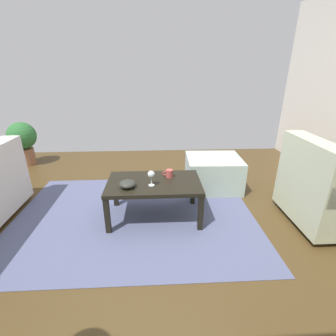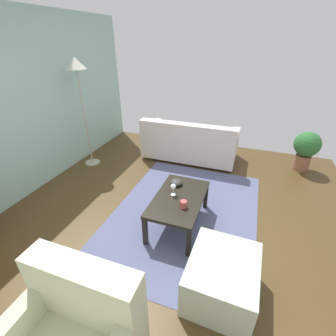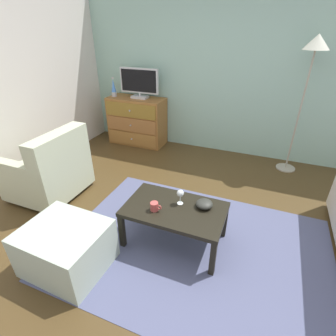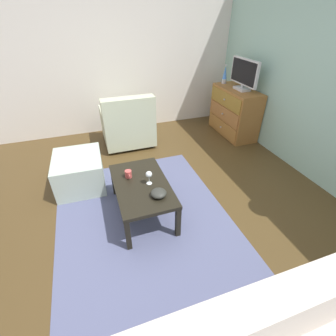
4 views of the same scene
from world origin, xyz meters
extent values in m
cube|color=#49361B|center=(0.00, 0.00, -0.03)|extent=(5.57, 5.02, 0.05)
cube|color=#95BCAD|center=(0.00, 2.27, 1.27)|extent=(5.57, 0.12, 2.53)
cube|color=#525779|center=(0.20, -0.20, 0.00)|extent=(2.60, 1.90, 0.01)
cube|color=black|center=(-0.47, 0.09, 0.19)|extent=(0.05, 0.05, 0.38)
cube|color=black|center=(0.44, 0.09, 0.19)|extent=(0.05, 0.05, 0.38)
cube|color=black|center=(-0.47, -0.43, 0.19)|extent=(0.05, 0.05, 0.38)
cube|color=black|center=(0.44, -0.43, 0.19)|extent=(0.05, 0.05, 0.38)
cube|color=black|center=(-0.02, -0.17, 0.40)|extent=(0.97, 0.58, 0.04)
cylinder|color=silver|center=(0.01, -0.09, 0.42)|extent=(0.06, 0.06, 0.00)
cylinder|color=silver|center=(0.01, -0.09, 0.47)|extent=(0.01, 0.01, 0.09)
sphere|color=silver|center=(0.01, -0.09, 0.54)|extent=(0.07, 0.07, 0.07)
cylinder|color=#BB4A46|center=(-0.18, -0.28, 0.46)|extent=(0.08, 0.08, 0.09)
torus|color=#BB4A46|center=(-0.13, -0.28, 0.47)|extent=(0.05, 0.01, 0.05)
ellipsoid|color=#2D2E29|center=(0.24, -0.06, 0.46)|extent=(0.16, 0.16, 0.07)
cylinder|color=#332319|center=(2.28, -0.61, 0.03)|extent=(0.05, 0.05, 0.05)
cylinder|color=#332319|center=(2.28, 1.01, 0.03)|extent=(0.05, 0.05, 0.05)
cylinder|color=#332319|center=(1.59, -0.61, 0.03)|extent=(0.05, 0.05, 0.05)
cylinder|color=#332319|center=(1.59, 1.01, 0.03)|extent=(0.05, 0.05, 0.05)
cube|color=beige|center=(1.94, 0.20, 0.23)|extent=(0.85, 1.78, 0.36)
cube|color=beige|center=(1.61, 0.20, 0.60)|extent=(0.20, 1.78, 0.39)
cube|color=beige|center=(1.94, -0.63, 0.51)|extent=(0.81, 0.12, 0.20)
cube|color=beige|center=(1.94, 1.03, 0.51)|extent=(0.81, 0.12, 0.20)
cylinder|color=#726751|center=(2.21, 0.37, 0.49)|extent=(0.16, 0.40, 0.16)
cylinder|color=#332319|center=(-1.52, 0.35, 0.03)|extent=(0.05, 0.05, 0.05)
cube|color=#BAC1A0|center=(-1.54, 0.02, 0.65)|extent=(0.20, 0.82, 0.48)
cube|color=#BAC1A0|center=(-1.84, 0.37, 0.51)|extent=(0.76, 0.12, 0.20)
cube|color=#ABBBAB|center=(-0.80, -0.83, 0.22)|extent=(0.72, 0.62, 0.43)
cylinder|color=#A59E8C|center=(1.05, 1.91, 0.01)|extent=(0.28, 0.28, 0.02)
cylinder|color=#A59E8C|center=(1.05, 1.91, 0.86)|extent=(0.02, 0.02, 1.67)
cone|color=silver|center=(1.05, 1.91, 1.78)|extent=(0.32, 0.32, 0.18)
cylinder|color=brown|center=(2.14, -1.86, 0.14)|extent=(0.26, 0.26, 0.28)
sphere|color=#2D6B33|center=(2.14, -1.86, 0.50)|extent=(0.44, 0.44, 0.44)
camera|label=1|loc=(-0.04, 2.09, 1.50)|focal=25.74mm
camera|label=2|loc=(-2.27, -0.84, 2.13)|focal=25.14mm
camera|label=3|loc=(0.66, -2.03, 1.96)|focal=27.49mm
camera|label=4|loc=(2.04, -0.58, 2.02)|focal=25.67mm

